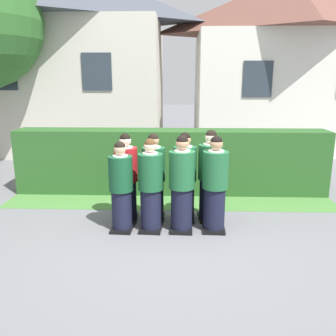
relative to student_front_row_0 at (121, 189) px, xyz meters
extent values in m
plane|color=slate|center=(0.79, 0.02, -0.74)|extent=(60.00, 60.00, 0.00)
cylinder|color=black|center=(0.00, 0.00, -0.38)|extent=(0.34, 0.34, 0.72)
cube|color=black|center=(0.00, 0.00, -0.72)|extent=(0.39, 0.47, 0.05)
cylinder|color=#144728|center=(0.00, 0.00, 0.27)|extent=(0.41, 0.41, 0.59)
cylinder|color=white|center=(0.00, 0.00, 0.57)|extent=(0.25, 0.25, 0.03)
cube|color=navy|center=(0.01, 0.19, 0.39)|extent=(0.04, 0.01, 0.26)
sphere|color=tan|center=(0.00, 0.00, 0.69)|extent=(0.20, 0.20, 0.20)
sphere|color=black|center=(0.00, 0.00, 0.73)|extent=(0.19, 0.19, 0.19)
cube|color=white|center=(0.02, 0.26, 0.18)|extent=(0.15, 0.02, 0.20)
cylinder|color=black|center=(0.50, 0.02, -0.37)|extent=(0.35, 0.35, 0.74)
cube|color=black|center=(0.50, 0.02, -0.72)|extent=(0.40, 0.48, 0.05)
cylinder|color=#19512D|center=(0.50, 0.02, 0.30)|extent=(0.42, 0.42, 0.61)
cylinder|color=white|center=(0.50, 0.02, 0.62)|extent=(0.26, 0.26, 0.03)
cube|color=navy|center=(0.51, 0.21, 0.43)|extent=(0.04, 0.01, 0.27)
sphere|color=beige|center=(0.50, 0.02, 0.74)|extent=(0.21, 0.21, 0.21)
sphere|color=#472D19|center=(0.50, 0.02, 0.77)|extent=(0.19, 0.19, 0.19)
cube|color=white|center=(0.52, 0.29, 0.21)|extent=(0.15, 0.02, 0.20)
cylinder|color=black|center=(1.03, 0.03, -0.36)|extent=(0.37, 0.37, 0.77)
cube|color=black|center=(1.03, 0.03, -0.72)|extent=(0.40, 0.49, 0.05)
cylinder|color=#1E5B33|center=(1.03, 0.03, 0.34)|extent=(0.43, 0.43, 0.63)
cylinder|color=white|center=(1.03, 0.03, 0.66)|extent=(0.27, 0.27, 0.03)
cube|color=navy|center=(1.04, 0.23, 0.47)|extent=(0.04, 0.01, 0.28)
sphere|color=tan|center=(1.03, 0.03, 0.78)|extent=(0.22, 0.22, 0.22)
sphere|color=black|center=(1.03, 0.03, 0.82)|extent=(0.20, 0.20, 0.20)
cube|color=white|center=(1.04, 0.30, 0.24)|extent=(0.15, 0.01, 0.20)
cylinder|color=black|center=(1.59, 0.05, -0.36)|extent=(0.37, 0.37, 0.76)
cube|color=black|center=(1.59, 0.05, -0.72)|extent=(0.40, 0.49, 0.05)
cylinder|color=#1E5B33|center=(1.59, 0.05, 0.34)|extent=(0.43, 0.43, 0.63)
cylinder|color=white|center=(1.59, 0.05, 0.66)|extent=(0.27, 0.27, 0.03)
cube|color=navy|center=(1.60, 0.26, 0.46)|extent=(0.04, 0.01, 0.28)
sphere|color=tan|center=(1.59, 0.05, 0.78)|extent=(0.22, 0.22, 0.22)
sphere|color=black|center=(1.59, 0.05, 0.82)|extent=(0.20, 0.20, 0.20)
cylinder|color=black|center=(0.02, 0.48, -0.37)|extent=(0.36, 0.36, 0.75)
cube|color=black|center=(0.02, 0.48, -0.72)|extent=(0.39, 0.48, 0.05)
cylinder|color=#AD191E|center=(0.02, 0.48, 0.31)|extent=(0.42, 0.42, 0.62)
cylinder|color=white|center=(0.02, 0.48, 0.62)|extent=(0.26, 0.26, 0.03)
cube|color=navy|center=(0.01, 0.68, 0.43)|extent=(0.04, 0.01, 0.27)
sphere|color=beige|center=(0.02, 0.48, 0.74)|extent=(0.21, 0.21, 0.21)
sphere|color=black|center=(0.02, 0.48, 0.78)|extent=(0.19, 0.19, 0.19)
cube|color=white|center=(0.01, 0.76, 0.22)|extent=(0.15, 0.01, 0.20)
cylinder|color=black|center=(0.52, 0.53, -0.37)|extent=(0.36, 0.36, 0.75)
cube|color=black|center=(0.52, 0.53, -0.72)|extent=(0.38, 0.47, 0.05)
cylinder|color=#19512D|center=(0.52, 0.53, 0.31)|extent=(0.42, 0.42, 0.62)
cylinder|color=white|center=(0.52, 0.53, 0.62)|extent=(0.26, 0.26, 0.03)
cube|color=gold|center=(0.52, 0.73, 0.43)|extent=(0.04, 0.01, 0.27)
sphere|color=tan|center=(0.52, 0.53, 0.74)|extent=(0.21, 0.21, 0.21)
sphere|color=black|center=(0.52, 0.53, 0.78)|extent=(0.19, 0.19, 0.19)
cylinder|color=black|center=(1.08, 0.51, -0.36)|extent=(0.36, 0.36, 0.76)
cube|color=black|center=(1.08, 0.51, -0.72)|extent=(0.39, 0.48, 0.05)
cylinder|color=#19512D|center=(1.08, 0.51, 0.33)|extent=(0.43, 0.43, 0.62)
cylinder|color=white|center=(1.08, 0.51, 0.64)|extent=(0.27, 0.27, 0.03)
cube|color=gold|center=(1.09, 0.71, 0.45)|extent=(0.04, 0.01, 0.27)
sphere|color=tan|center=(1.08, 0.51, 0.77)|extent=(0.21, 0.21, 0.21)
sphere|color=black|center=(1.08, 0.51, 0.80)|extent=(0.20, 0.20, 0.20)
cylinder|color=black|center=(1.55, 0.54, -0.35)|extent=(0.37, 0.37, 0.78)
cube|color=black|center=(1.55, 0.54, -0.72)|extent=(0.42, 0.51, 0.05)
cylinder|color=#1E5B33|center=(1.55, 0.54, 0.35)|extent=(0.44, 0.44, 0.64)
cylinder|color=white|center=(1.55, 0.54, 0.68)|extent=(0.27, 0.27, 0.03)
cube|color=navy|center=(1.53, 0.75, 0.48)|extent=(0.04, 0.01, 0.28)
sphere|color=beige|center=(1.55, 0.54, 0.80)|extent=(0.22, 0.22, 0.22)
sphere|color=black|center=(1.55, 0.54, 0.84)|extent=(0.20, 0.20, 0.20)
cube|color=#285623|center=(0.79, 2.19, -0.02)|extent=(7.00, 0.70, 1.44)
cube|color=beige|center=(-2.98, 7.32, 1.48)|extent=(6.47, 4.06, 4.44)
cube|color=#2D3842|center=(-4.44, 5.27, 2.01)|extent=(0.90, 0.04, 1.10)
cube|color=#2D3842|center=(-1.53, 5.27, 2.01)|extent=(0.90, 0.04, 1.10)
cube|color=silver|center=(4.85, 7.93, 1.30)|extent=(6.48, 4.32, 4.09)
pyramid|color=brown|center=(4.85, 7.93, 4.32)|extent=(6.87, 4.58, 1.95)
cube|color=#2D3842|center=(3.39, 5.75, 1.79)|extent=(0.90, 0.04, 1.10)
cube|color=#477A38|center=(0.79, 1.39, -0.74)|extent=(7.00, 0.90, 0.01)
camera|label=1|loc=(1.00, -5.77, 1.83)|focal=38.23mm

